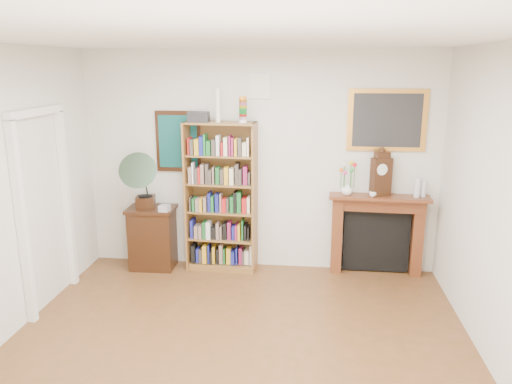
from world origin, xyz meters
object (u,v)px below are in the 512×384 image
at_px(fireplace, 377,228).
at_px(teacup, 373,194).
at_px(cd_stack, 164,208).
at_px(bottle_left, 417,188).
at_px(bottle_right, 423,189).
at_px(bookshelf, 221,189).
at_px(gramophone, 141,177).
at_px(mantel_clock, 381,175).
at_px(flower_vase, 347,189).
at_px(side_cabinet, 153,238).

relative_size(fireplace, teacup, 13.68).
height_order(cd_stack, bottle_left, bottle_left).
bearing_deg(bottle_right, fireplace, 176.55).
xyz_separation_m(teacup, bottle_right, (0.61, 0.08, 0.06)).
bearing_deg(bookshelf, teacup, 3.11).
relative_size(fireplace, bottle_right, 6.20).
bearing_deg(fireplace, gramophone, -172.41).
xyz_separation_m(mantel_clock, teacup, (-0.09, -0.07, -0.23)).
xyz_separation_m(flower_vase, bottle_right, (0.92, 0.02, 0.02)).
bearing_deg(side_cabinet, bottle_left, 0.06).
xyz_separation_m(side_cabinet, fireplace, (2.89, 0.15, 0.19)).
bearing_deg(bottle_left, bottle_right, 22.91).
xyz_separation_m(teacup, bottle_left, (0.53, 0.05, 0.08)).
xyz_separation_m(bookshelf, flower_vase, (1.58, 0.04, 0.04)).
height_order(mantel_clock, bottle_right, mantel_clock).
distance_m(cd_stack, bottle_left, 3.13).
bearing_deg(gramophone, teacup, -8.43).
bearing_deg(fireplace, flower_vase, -170.22).
distance_m(side_cabinet, gramophone, 0.84).
bearing_deg(flower_vase, bookshelf, -178.65).
distance_m(teacup, bottle_right, 0.62).
height_order(cd_stack, teacup, teacup).
relative_size(cd_stack, teacup, 1.32).
bearing_deg(bottle_right, flower_vase, -178.92).
xyz_separation_m(side_cabinet, bottle_left, (3.33, 0.08, 0.75)).
bearing_deg(bookshelf, side_cabinet, -172.30).
bearing_deg(gramophone, side_cabinet, 42.13).
xyz_separation_m(gramophone, flower_vase, (2.56, 0.20, -0.13)).
distance_m(cd_stack, teacup, 2.59).
height_order(gramophone, teacup, gramophone).
bearing_deg(bottle_right, cd_stack, -175.46).
height_order(fireplace, cd_stack, fireplace).
bearing_deg(bookshelf, mantel_clock, 5.03).
bearing_deg(mantel_clock, side_cabinet, 159.39).
xyz_separation_m(fireplace, bottle_right, (0.52, -0.03, 0.53)).
distance_m(gramophone, teacup, 2.88).
bearing_deg(cd_stack, flower_vase, 5.94).
relative_size(teacup, bottle_left, 0.38).
bearing_deg(fireplace, teacup, -125.59).
bearing_deg(flower_vase, gramophone, -175.55).
bearing_deg(gramophone, bottle_right, -7.55).
distance_m(side_cabinet, mantel_clock, 3.02).
distance_m(gramophone, bottle_left, 3.41).
bearing_deg(fireplace, bottle_left, -5.72).
height_order(side_cabinet, mantel_clock, mantel_clock).
distance_m(bookshelf, flower_vase, 1.58).
distance_m(bookshelf, cd_stack, 0.75).
bearing_deg(teacup, side_cabinet, -179.35).
bearing_deg(cd_stack, fireplace, 6.10).
distance_m(side_cabinet, fireplace, 2.90).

